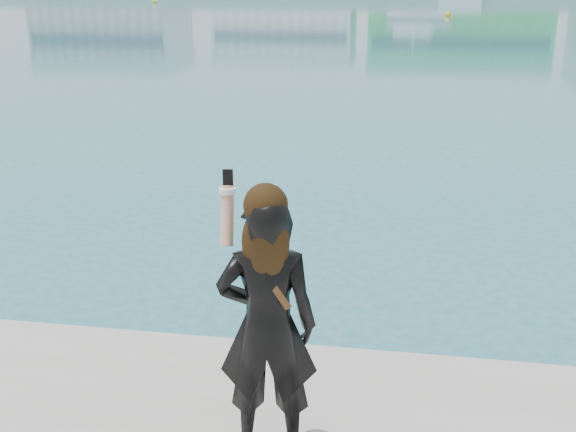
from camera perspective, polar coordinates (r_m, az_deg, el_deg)
name	(u,v)px	position (r m, az deg, el deg)	size (l,w,h in m)	color
buoy_near	(448,17)	(64.56, 12.52, 15.13)	(0.50, 0.50, 0.50)	yellow
buoy_far	(155,3)	(94.08, -10.50, 16.21)	(0.50, 0.50, 0.50)	yellow
woman	(267,319)	(4.04, -1.68, -8.14)	(0.61, 0.44, 1.63)	black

